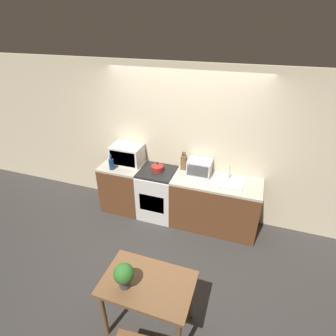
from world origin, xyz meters
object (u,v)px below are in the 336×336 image
at_px(stove_range, 158,193).
at_px(microwave, 127,154).
at_px(toaster_oven, 199,167).
at_px(bottle, 111,164).
at_px(dining_table, 148,289).
at_px(kettle, 157,167).

relative_size(stove_range, microwave, 1.70).
distance_m(stove_range, toaster_oven, 0.90).
distance_m(microwave, bottle, 0.34).
xyz_separation_m(bottle, dining_table, (1.38, -1.75, -0.35)).
height_order(stove_range, microwave, microwave).
xyz_separation_m(stove_range, dining_table, (0.63, -1.95, 0.20)).
bearing_deg(microwave, toaster_oven, 1.88).
bearing_deg(stove_range, kettle, 105.34).
xyz_separation_m(kettle, microwave, (-0.60, 0.09, 0.10)).
bearing_deg(microwave, stove_range, -9.43).
bearing_deg(bottle, toaster_oven, 13.08).
bearing_deg(stove_range, toaster_oven, 11.70).
distance_m(toaster_oven, dining_table, 2.12).
xyz_separation_m(stove_range, toaster_oven, (0.68, 0.14, 0.57)).
xyz_separation_m(stove_range, kettle, (-0.00, 0.01, 0.52)).
relative_size(kettle, bottle, 0.78).
bearing_deg(dining_table, bottle, 128.20).
bearing_deg(dining_table, kettle, 107.80).
xyz_separation_m(bottle, toaster_oven, (1.44, 0.33, 0.02)).
xyz_separation_m(kettle, bottle, (-0.75, -0.20, 0.04)).
relative_size(kettle, microwave, 0.39).
relative_size(kettle, toaster_oven, 0.53).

